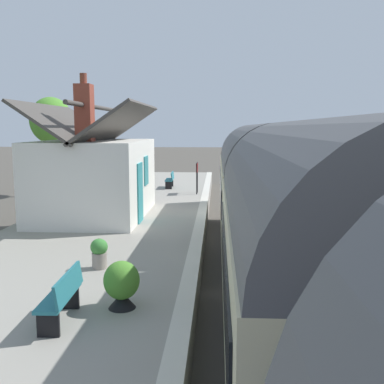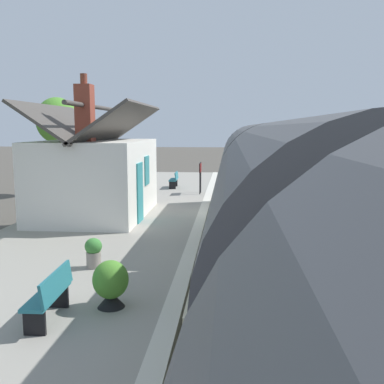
{
  "view_description": "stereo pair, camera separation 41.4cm",
  "coord_description": "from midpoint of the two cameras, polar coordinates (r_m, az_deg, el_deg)",
  "views": [
    {
      "loc": [
        -17.16,
        0.58,
        4.19
      ],
      "look_at": [
        -1.23,
        1.5,
        1.88
      ],
      "focal_mm": 41.51,
      "sensor_mm": 36.0,
      "label": 1
    },
    {
      "loc": [
        -17.13,
        0.17,
        4.19
      ],
      "look_at": [
        -1.23,
        1.5,
        1.88
      ],
      "focal_mm": 41.51,
      "sensor_mm": 36.0,
      "label": 2
    }
  ],
  "objects": [
    {
      "name": "planter_bench_left",
      "position": [
        10.86,
        -12.91,
        -7.58
      ],
      "size": [
        0.41,
        0.41,
        0.75
      ],
      "color": "gray",
      "rests_on": "platform"
    },
    {
      "name": "platform_edge_coping",
      "position": [
        17.48,
        0.6,
        -2.65
      ],
      "size": [
        32.0,
        0.36,
        0.02
      ],
      "primitive_type": "cube",
      "color": "beige",
      "rests_on": "platform"
    },
    {
      "name": "planter_corner_building",
      "position": [
        8.48,
        -10.44,
        -11.6
      ],
      "size": [
        0.67,
        0.67,
        0.89
      ],
      "color": "black",
      "rests_on": "platform"
    },
    {
      "name": "station_sign_board",
      "position": [
        22.49,
        0.13,
        2.82
      ],
      "size": [
        0.96,
        0.06,
        1.57
      ],
      "color": "black",
      "rests_on": "platform"
    },
    {
      "name": "platform",
      "position": [
        17.99,
        -9.45,
        -3.9
      ],
      "size": [
        32.0,
        6.63,
        0.88
      ],
      "primitive_type": "cube",
      "color": "gray",
      "rests_on": "ground"
    },
    {
      "name": "bench_mid_platform",
      "position": [
        24.73,
        -3.27,
        1.64
      ],
      "size": [
        1.41,
        0.47,
        0.88
      ],
      "color": "#26727F",
      "rests_on": "platform"
    },
    {
      "name": "rail_far",
      "position": [
        17.65,
        5.03,
        -5.28
      ],
      "size": [
        52.0,
        0.08,
        0.14
      ],
      "primitive_type": "cube",
      "color": "gray",
      "rests_on": "ground"
    },
    {
      "name": "train",
      "position": [
        6.85,
        14.02,
        -8.73
      ],
      "size": [
        27.66,
        2.73,
        4.32
      ],
      "color": "black",
      "rests_on": "ground"
    },
    {
      "name": "station_building",
      "position": [
        17.09,
        -12.99,
        2.12
      ],
      "size": [
        6.05,
        3.95,
        5.15
      ],
      "color": "white",
      "rests_on": "platform"
    },
    {
      "name": "ground_plane",
      "position": [
        17.66,
        4.44,
        -5.5
      ],
      "size": [
        160.0,
        160.0,
        0.0
      ],
      "primitive_type": "plane",
      "color": "#4C473F"
    },
    {
      "name": "bench_near_building",
      "position": [
        8.14,
        -17.75,
        -12.55
      ],
      "size": [
        1.41,
        0.48,
        0.88
      ],
      "color": "#26727F",
      "rests_on": "platform"
    },
    {
      "name": "tree_distant",
      "position": [
        28.9,
        -18.02,
        8.67
      ],
      "size": [
        2.85,
        2.55,
        6.05
      ],
      "color": "#4C3828",
      "rests_on": "ground"
    },
    {
      "name": "rail_near",
      "position": [
        17.75,
        9.7,
        -5.29
      ],
      "size": [
        52.0,
        0.08,
        0.14
      ],
      "primitive_type": "cube",
      "color": "gray",
      "rests_on": "ground"
    }
  ]
}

